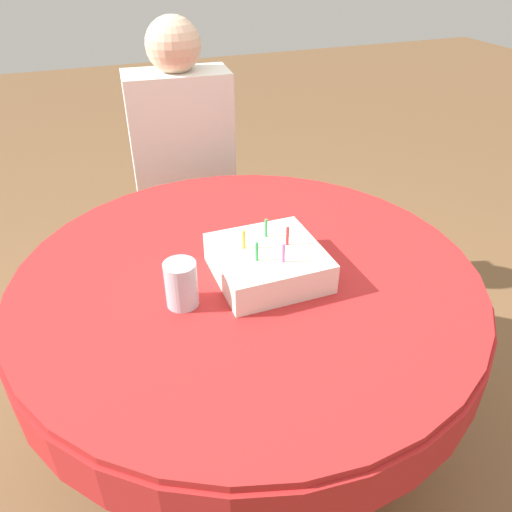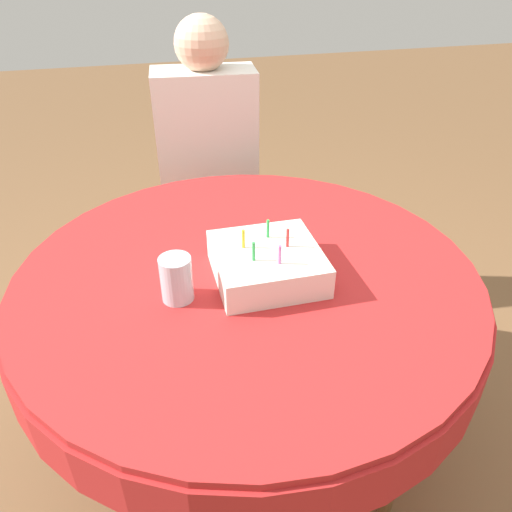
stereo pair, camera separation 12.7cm
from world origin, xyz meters
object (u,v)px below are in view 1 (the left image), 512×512
Objects in this scene: drinking_glass at (181,284)px; birthday_cake at (268,262)px; person at (182,146)px; chair at (184,192)px.

birthday_cake is at bearing 8.59° from drinking_glass.
person is at bearing 90.00° from birthday_cake.
drinking_glass is (-0.25, -1.07, 0.29)m from chair.
birthday_cake reaches higher than drinking_glass.
person is at bearing 76.21° from drinking_glass.
drinking_glass is at bearing -98.63° from person.
drinking_glass is (-0.24, -0.04, 0.02)m from birthday_cake.
person reaches higher than drinking_glass.
chair is 1.14m from drinking_glass.
person is (-0.01, -0.09, 0.25)m from chair.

